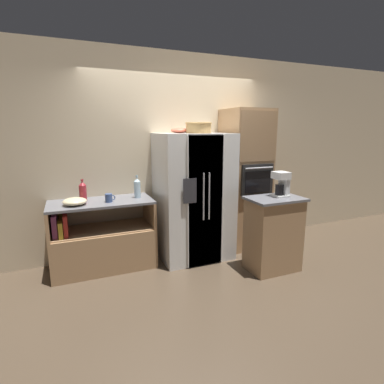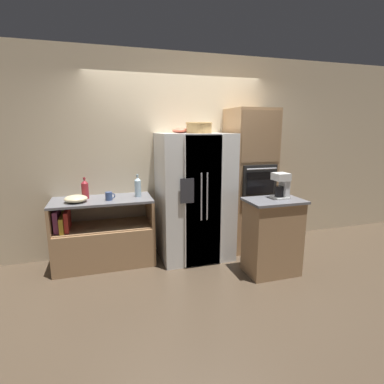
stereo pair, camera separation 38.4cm
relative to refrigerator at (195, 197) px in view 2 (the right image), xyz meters
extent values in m
plane|color=#4C3D2D|center=(-0.13, -0.08, -0.85)|extent=(20.00, 20.00, 0.00)
cube|color=beige|center=(-0.13, 0.42, 0.55)|extent=(12.00, 0.06, 2.80)
cube|color=#A87F56|center=(-1.22, 0.09, -0.60)|extent=(1.26, 0.60, 0.51)
cube|color=#A87F56|center=(-1.22, 0.09, -0.33)|extent=(1.21, 0.56, 0.02)
cube|color=#A87F56|center=(-1.83, 0.09, -0.17)|extent=(0.04, 0.60, 0.34)
cube|color=#A87F56|center=(-0.61, 0.09, -0.17)|extent=(0.04, 0.60, 0.34)
cube|color=slate|center=(-1.22, 0.09, 0.01)|extent=(1.26, 0.60, 0.03)
cube|color=#934784|center=(-1.76, 0.06, -0.19)|extent=(0.06, 0.36, 0.27)
cube|color=gold|center=(-1.70, 0.06, -0.23)|extent=(0.05, 0.44, 0.19)
cube|color=#B72D28|center=(-1.64, 0.06, -0.20)|extent=(0.05, 0.39, 0.25)
cube|color=silver|center=(0.00, 0.01, 0.00)|extent=(0.96, 0.76, 1.71)
cube|color=silver|center=(-0.01, -0.38, 0.00)|extent=(0.48, 0.02, 1.67)
cube|color=silver|center=(0.01, -0.38, 0.00)|extent=(0.48, 0.02, 1.67)
cylinder|color=#B2B2B7|center=(-0.04, -0.41, 0.09)|extent=(0.02, 0.02, 0.60)
cylinder|color=#B2B2B7|center=(0.04, -0.41, 0.09)|extent=(0.02, 0.02, 0.60)
cube|color=#2D2D33|center=(-0.22, -0.39, 0.17)|extent=(0.17, 0.01, 0.31)
cube|color=#A87F56|center=(0.86, 0.08, 0.17)|extent=(0.61, 0.62, 2.04)
cube|color=black|center=(0.86, -0.24, 0.22)|extent=(0.50, 0.04, 0.43)
cube|color=black|center=(0.86, -0.26, 0.19)|extent=(0.41, 0.01, 0.30)
cylinder|color=#B2B2B7|center=(0.86, -0.28, 0.38)|extent=(0.44, 0.02, 0.02)
cube|color=#94704C|center=(0.86, -0.23, 0.81)|extent=(0.58, 0.01, 0.68)
cube|color=#A87F56|center=(0.75, -0.78, -0.40)|extent=(0.62, 0.43, 0.91)
cube|color=slate|center=(0.75, -0.78, 0.07)|extent=(0.68, 0.46, 0.03)
cylinder|color=tan|center=(0.04, -0.07, 0.92)|extent=(0.33, 0.33, 0.13)
torus|color=tan|center=(0.04, -0.07, 0.98)|extent=(0.35, 0.35, 0.03)
ellipsoid|color=#DB664C|center=(-0.16, 0.09, 0.89)|extent=(0.24, 0.24, 0.07)
cylinder|color=maroon|center=(-1.42, 0.18, 0.13)|extent=(0.09, 0.09, 0.20)
cone|color=maroon|center=(-1.42, 0.18, 0.25)|extent=(0.09, 0.09, 0.05)
cylinder|color=maroon|center=(-1.42, 0.18, 0.29)|extent=(0.03, 0.03, 0.03)
cylinder|color=silver|center=(-0.75, 0.11, 0.13)|extent=(0.08, 0.08, 0.21)
cone|color=silver|center=(-0.75, 0.11, 0.27)|extent=(0.08, 0.08, 0.05)
cylinder|color=silver|center=(-0.75, 0.11, 0.31)|extent=(0.03, 0.03, 0.04)
cylinder|color=#384C7A|center=(-1.13, 0.00, 0.08)|extent=(0.09, 0.09, 0.10)
torus|color=#384C7A|center=(-1.09, 0.00, 0.08)|extent=(0.07, 0.01, 0.07)
ellipsoid|color=beige|center=(-1.52, 0.01, 0.07)|extent=(0.27, 0.27, 0.09)
cube|color=white|center=(0.84, -0.76, 0.10)|extent=(0.17, 0.19, 0.02)
cylinder|color=black|center=(0.83, -0.76, 0.17)|extent=(0.10, 0.10, 0.13)
cube|color=white|center=(0.90, -0.76, 0.24)|extent=(0.06, 0.16, 0.31)
cube|color=white|center=(0.84, -0.76, 0.35)|extent=(0.17, 0.19, 0.09)
camera|label=1|loc=(-1.55, -3.69, 0.91)|focal=28.00mm
camera|label=2|loc=(-1.19, -3.82, 0.91)|focal=28.00mm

